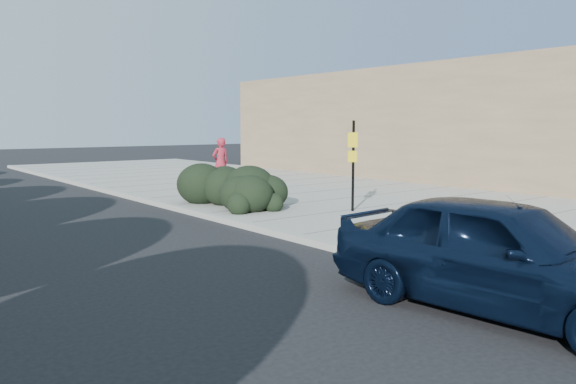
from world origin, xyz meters
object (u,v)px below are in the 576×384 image
bike_rack (487,235)px  pedestrian (221,163)px  sedan_navy (500,254)px  sign_post (353,160)px

bike_rack → pedestrian: (2.72, 13.42, 0.47)m
sedan_navy → pedestrian: pedestrian is taller
bike_rack → sedan_navy: (-1.82, -1.35, 0.16)m
bike_rack → sedan_navy: bearing=-157.2°
sign_post → pedestrian: size_ratio=1.32×
bike_rack → sign_post: 6.34m
sedan_navy → bike_rack: bearing=30.8°
sign_post → bike_rack: bearing=-136.0°
sedan_navy → sign_post: bearing=53.6°
sedan_navy → pedestrian: (4.55, 14.77, 0.31)m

